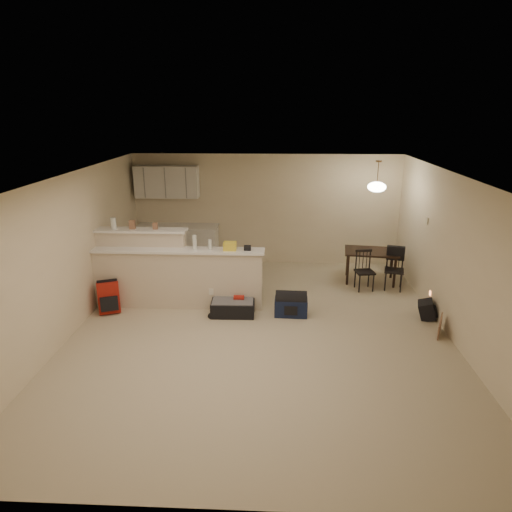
# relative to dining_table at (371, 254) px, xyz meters

# --- Properties ---
(room) EXTENTS (7.00, 7.02, 2.50)m
(room) POSITION_rel_dining_table_xyz_m (-2.20, -2.34, 0.66)
(room) COLOR #C2B495
(room) RESTS_ON ground
(breakfast_bar) EXTENTS (3.08, 0.58, 1.39)m
(breakfast_bar) POSITION_rel_dining_table_xyz_m (-3.96, -1.36, 0.02)
(breakfast_bar) COLOR beige
(breakfast_bar) RESTS_ON ground
(upper_cabinets) EXTENTS (1.40, 0.34, 0.70)m
(upper_cabinets) POSITION_rel_dining_table_xyz_m (-4.40, 0.98, 1.31)
(upper_cabinets) COLOR white
(upper_cabinets) RESTS_ON room
(kitchen_counter) EXTENTS (1.80, 0.60, 0.90)m
(kitchen_counter) POSITION_rel_dining_table_xyz_m (-4.20, 0.85, -0.14)
(kitchen_counter) COLOR white
(kitchen_counter) RESTS_ON ground
(thermostat) EXTENTS (0.02, 0.12, 0.12)m
(thermostat) POSITION_rel_dining_table_xyz_m (0.78, -0.79, 0.91)
(thermostat) COLOR beige
(thermostat) RESTS_ON room
(jar) EXTENTS (0.10, 0.10, 0.20)m
(jar) POSITION_rel_dining_table_xyz_m (-4.88, -1.22, 0.90)
(jar) COLOR silver
(jar) RESTS_ON breakfast_bar
(cereal_box) EXTENTS (0.10, 0.07, 0.16)m
(cereal_box) POSITION_rel_dining_table_xyz_m (-4.54, -1.22, 0.88)
(cereal_box) COLOR #90644A
(cereal_box) RESTS_ON breakfast_bar
(small_box) EXTENTS (0.08, 0.06, 0.12)m
(small_box) POSITION_rel_dining_table_xyz_m (-4.12, -1.22, 0.86)
(small_box) COLOR #90644A
(small_box) RESTS_ON breakfast_bar
(bottle_a) EXTENTS (0.07, 0.07, 0.26)m
(bottle_a) POSITION_rel_dining_table_xyz_m (-3.39, -1.44, 0.63)
(bottle_a) COLOR silver
(bottle_a) RESTS_ON breakfast_bar
(bottle_b) EXTENTS (0.06, 0.06, 0.18)m
(bottle_b) POSITION_rel_dining_table_xyz_m (-3.11, -1.44, 0.59)
(bottle_b) COLOR silver
(bottle_b) RESTS_ON breakfast_bar
(bag_lump) EXTENTS (0.22, 0.18, 0.14)m
(bag_lump) POSITION_rel_dining_table_xyz_m (-2.77, -1.44, 0.57)
(bag_lump) COLOR #90644A
(bag_lump) RESTS_ON breakfast_bar
(pouch) EXTENTS (0.12, 0.10, 0.08)m
(pouch) POSITION_rel_dining_table_xyz_m (-2.46, -1.44, 0.54)
(pouch) COLOR #90644A
(pouch) RESTS_ON breakfast_bar
(dining_table) EXTENTS (1.15, 0.84, 0.67)m
(dining_table) POSITION_rel_dining_table_xyz_m (0.00, 0.00, 0.00)
(dining_table) COLOR black
(dining_table) RESTS_ON ground
(pendant_lamp) EXTENTS (0.36, 0.36, 0.62)m
(pendant_lamp) POSITION_rel_dining_table_xyz_m (-0.00, -0.00, 1.40)
(pendant_lamp) COLOR brown
(pendant_lamp) RESTS_ON room
(dining_chair_near) EXTENTS (0.40, 0.38, 0.80)m
(dining_chair_near) POSITION_rel_dining_table_xyz_m (-0.20, -0.48, -0.19)
(dining_chair_near) COLOR black
(dining_chair_near) RESTS_ON ground
(dining_chair_far) EXTENTS (0.44, 0.43, 0.84)m
(dining_chair_far) POSITION_rel_dining_table_xyz_m (0.38, -0.42, -0.17)
(dining_chair_far) COLOR black
(dining_chair_far) RESTS_ON ground
(suitcase) EXTENTS (0.76, 0.50, 0.25)m
(suitcase) POSITION_rel_dining_table_xyz_m (-2.70, -1.73, -0.46)
(suitcase) COLOR black
(suitcase) RESTS_ON ground
(red_backpack) EXTENTS (0.42, 0.35, 0.55)m
(red_backpack) POSITION_rel_dining_table_xyz_m (-4.90, -1.74, -0.31)
(red_backpack) COLOR #A51C12
(red_backpack) RESTS_ON ground
(navy_duffel) EXTENTS (0.58, 0.33, 0.31)m
(navy_duffel) POSITION_rel_dining_table_xyz_m (-1.68, -1.73, -0.43)
(navy_duffel) COLOR #121C3B
(navy_duffel) RESTS_ON ground
(black_daypack) EXTENTS (0.32, 0.39, 0.30)m
(black_daypack) POSITION_rel_dining_table_xyz_m (0.65, -1.73, -0.44)
(black_daypack) COLOR black
(black_daypack) RESTS_ON ground
(cardboard_sheet) EXTENTS (0.18, 0.37, 0.31)m
(cardboard_sheet) POSITION_rel_dining_table_xyz_m (0.65, -2.39, -0.43)
(cardboard_sheet) COLOR #90644A
(cardboard_sheet) RESTS_ON ground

